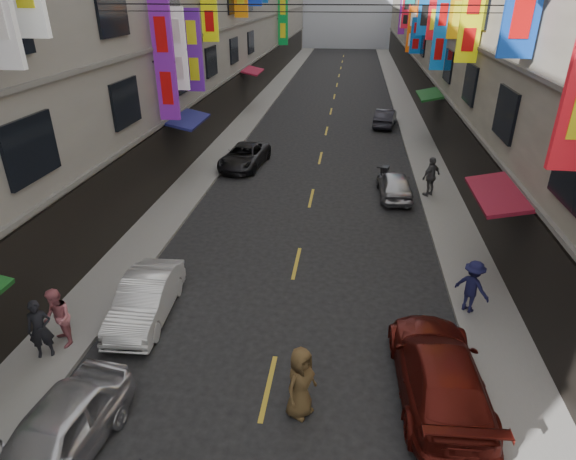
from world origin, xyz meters
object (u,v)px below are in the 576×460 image
(scooter_far_right, at_px, (383,176))
(pedestrian_lfar, at_px, (58,318))
(car_right_far, at_px, (385,118))
(car_right_mid, at_px, (395,184))
(pedestrian_lnear, at_px, (40,329))
(car_right_near, at_px, (439,372))
(pedestrian_rfar, at_px, (431,176))
(car_left_far, at_px, (244,156))
(pedestrian_crossing, at_px, (300,382))
(car_left_mid, at_px, (146,299))
(pedestrian_rnear, at_px, (472,287))
(car_left_near, at_px, (54,438))

(scooter_far_right, height_order, pedestrian_lfar, pedestrian_lfar)
(car_right_far, bearing_deg, car_right_mid, 98.01)
(scooter_far_right, height_order, pedestrian_lnear, pedestrian_lnear)
(car_right_mid, xyz_separation_m, car_right_far, (0.20, 13.11, 0.00))
(car_right_near, relative_size, pedestrian_rfar, 2.59)
(car_left_far, bearing_deg, car_right_far, 57.56)
(car_right_mid, relative_size, pedestrian_rfar, 1.94)
(pedestrian_rfar, relative_size, pedestrian_crossing, 1.02)
(car_left_mid, relative_size, pedestrian_crossing, 2.11)
(pedestrian_rnear, height_order, pedestrian_crossing, pedestrian_crossing)
(car_left_near, relative_size, car_right_far, 1.07)
(scooter_far_right, bearing_deg, pedestrian_rfar, 160.11)
(pedestrian_lfar, bearing_deg, pedestrian_rfar, 92.15)
(car_left_far, distance_m, car_right_far, 12.66)
(car_right_mid, bearing_deg, scooter_far_right, -77.55)
(car_left_mid, bearing_deg, car_right_near, -17.85)
(car_left_near, xyz_separation_m, pedestrian_crossing, (4.72, 1.91, 0.22))
(car_left_mid, distance_m, pedestrian_lnear, 2.84)
(pedestrian_rfar, bearing_deg, scooter_far_right, -77.52)
(car_right_far, xyz_separation_m, pedestrian_crossing, (-3.15, -26.44, 0.29))
(car_right_mid, relative_size, pedestrian_lnear, 2.16)
(pedestrian_lnear, bearing_deg, car_right_mid, 26.73)
(scooter_far_right, distance_m, pedestrian_crossing, 15.10)
(pedestrian_lnear, xyz_separation_m, pedestrian_rnear, (11.31, 3.47, -0.00))
(car_right_mid, bearing_deg, car_left_near, 60.49)
(scooter_far_right, distance_m, car_left_mid, 13.98)
(car_left_mid, height_order, car_right_far, car_left_mid)
(car_right_mid, height_order, pedestrian_crossing, pedestrian_crossing)
(car_right_near, bearing_deg, pedestrian_crossing, 13.98)
(car_right_mid, bearing_deg, pedestrian_crossing, 74.73)
(car_left_far, height_order, pedestrian_lfar, pedestrian_lfar)
(car_right_near, bearing_deg, scooter_far_right, -90.30)
(car_left_near, bearing_deg, pedestrian_rfar, 65.12)
(scooter_far_right, bearing_deg, car_left_mid, 73.79)
(car_right_far, bearing_deg, pedestrian_lfar, 77.74)
(pedestrian_rnear, bearing_deg, pedestrian_crossing, 84.87)
(car_right_mid, distance_m, pedestrian_lnear, 15.75)
(pedestrian_rnear, bearing_deg, car_right_far, -45.53)
(car_right_near, xyz_separation_m, car_right_mid, (-0.20, 12.38, -0.08))
(car_right_far, distance_m, pedestrian_lnear, 27.37)
(pedestrian_lfar, bearing_deg, pedestrian_crossing, 32.84)
(car_left_mid, bearing_deg, car_right_far, 67.70)
(car_right_mid, relative_size, pedestrian_lfar, 2.11)
(car_left_mid, height_order, car_right_mid, car_left_mid)
(car_left_near, xyz_separation_m, car_right_near, (7.87, 2.87, 0.01))
(car_left_near, bearing_deg, car_right_mid, 69.55)
(car_right_near, distance_m, car_right_far, 25.49)
(pedestrian_lnear, xyz_separation_m, pedestrian_crossing, (6.76, -0.93, -0.05))
(pedestrian_rnear, bearing_deg, pedestrian_lnear, 57.87)
(scooter_far_right, bearing_deg, pedestrian_crossing, 96.01)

